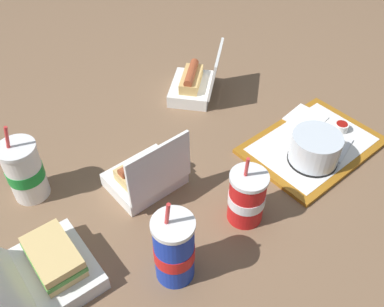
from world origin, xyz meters
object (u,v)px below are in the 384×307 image
Objects in this scene: cake_container at (315,149)px; soda_cup_back at (25,171)px; soda_cup_right at (247,197)px; clamshell_sandwich_left at (51,266)px; plastic_fork at (345,151)px; soda_cup_center at (174,249)px; ketchup_cup at (341,127)px; food_tray at (312,146)px; clamshell_hotdog_center at (146,174)px; clamshell_hotdog_front at (194,84)px.

soda_cup_back is (0.51, -0.53, 0.03)m from cake_container.
cake_container is at bearing 168.07° from soda_cup_right.
cake_container is 0.51× the size of clamshell_sandwich_left.
soda_cup_right is (0.35, -0.11, 0.06)m from plastic_fork.
soda_cup_back is 0.53m from soda_cup_right.
plastic_fork is at bearing 164.52° from soda_cup_center.
ketchup_cup is at bearing 141.28° from soda_cup_back.
soda_cup_center is (0.54, -0.07, 0.08)m from food_tray.
clamshell_hotdog_center is (0.41, -0.37, 0.03)m from plastic_fork.
clamshell_sandwich_left is 0.45m from soda_cup_right.
soda_cup_center reaches higher than clamshell_sandwich_left.
food_tray is at bearing -76.55° from plastic_fork.
clamshell_sandwich_left is (0.72, -0.36, 0.03)m from plastic_fork.
clamshell_hotdog_center is 0.94× the size of clamshell_hotdog_front.
clamshell_hotdog_center is 0.29m from soda_cup_back.
soda_cup_center reaches higher than clamshell_hotdog_center.
ketchup_cup is 0.17× the size of soda_cup_center.
ketchup_cup is at bearing 146.33° from clamshell_hotdog_center.
food_tray is 0.48m from clamshell_hotdog_center.
soda_cup_right is at bearing 118.06° from soda_cup_back.
soda_cup_right is at bearing -20.94° from plastic_fork.
clamshell_sandwich_left is at bearing -51.52° from soda_cup_center.
cake_container is 0.64× the size of clamshell_hotdog_center.
cake_container reaches higher than ketchup_cup.
soda_cup_center is at bearing -11.52° from cake_container.
soda_cup_center is at bearing -11.02° from soda_cup_right.
plastic_fork is 0.50× the size of soda_cup_back.
plastic_fork is (-0.09, 0.06, -0.04)m from cake_container.
clamshell_sandwich_left is at bearing -29.03° from plastic_fork.
cake_container is at bearing 168.48° from soda_cup_center.
soda_cup_back is 1.10× the size of soda_cup_right.
ketchup_cup is (-0.16, 0.01, -0.03)m from cake_container.
soda_cup_center is (-0.03, 0.43, 0.01)m from soda_cup_back.
soda_cup_back is (0.58, -0.08, 0.04)m from clamshell_hotdog_front.
clamshell_hotdog_center is 1.03× the size of soda_cup_right.
ketchup_cup is 0.15× the size of clamshell_sandwich_left.
clamshell_hotdog_front is (0.09, -0.46, 0.01)m from ketchup_cup.
soda_cup_back reaches higher than plastic_fork.
clamshell_hotdog_center reaches higher than plastic_fork.
ketchup_cup is at bearing 101.16° from clamshell_hotdog_front.
clamshell_sandwich_left reaches higher than cake_container.
soda_cup_back is at bearing -61.94° from soda_cup_right.
clamshell_hotdog_center reaches higher than food_tray.
food_tray is 3.83× the size of plastic_fork.
ketchup_cup is 0.18× the size of clamshell_hotdog_front.
food_tray is 0.09m from plastic_fork.
plastic_fork is at bearing 106.20° from food_tray.
soda_cup_right is at bearing 49.39° from clamshell_hotdog_front.
clamshell_hotdog_center reaches higher than clamshell_hotdog_front.
food_tray is 2.03× the size of clamshell_hotdog_center.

